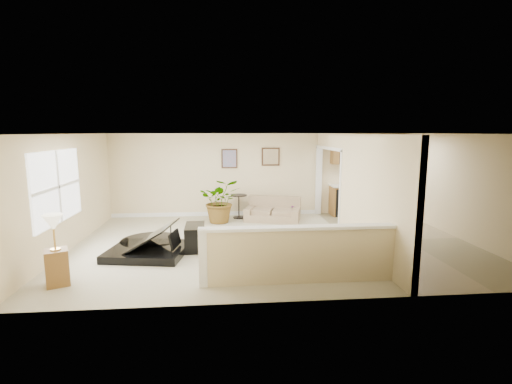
{
  "coord_description": "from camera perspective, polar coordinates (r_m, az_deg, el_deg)",
  "views": [
    {
      "loc": [
        -1.15,
        -8.2,
        2.54
      ],
      "look_at": [
        -0.38,
        0.4,
        1.14
      ],
      "focal_mm": 26.0,
      "sensor_mm": 36.0,
      "label": 1
    }
  ],
  "objects": [
    {
      "name": "floor",
      "position": [
        8.66,
        2.76,
        -7.84
      ],
      "size": [
        9.0,
        9.0,
        0.0
      ],
      "primitive_type": "plane",
      "color": "#C3B998",
      "rests_on": "ground"
    },
    {
      "name": "back_wall",
      "position": [
        11.34,
        0.73,
        2.68
      ],
      "size": [
        9.0,
        0.04,
        2.5
      ],
      "primitive_type": "cube",
      "color": "beige",
      "rests_on": "floor"
    },
    {
      "name": "front_wall",
      "position": [
        5.48,
        7.16,
        -4.45
      ],
      "size": [
        9.0,
        0.04,
        2.5
      ],
      "primitive_type": "cube",
      "color": "beige",
      "rests_on": "floor"
    },
    {
      "name": "left_wall",
      "position": [
        8.95,
        -27.03,
        -0.08
      ],
      "size": [
        0.04,
        6.0,
        2.5
      ],
      "primitive_type": "cube",
      "color": "beige",
      "rests_on": "floor"
    },
    {
      "name": "right_wall",
      "position": [
        10.05,
        29.16,
        0.67
      ],
      "size": [
        0.04,
        6.0,
        2.5
      ],
      "primitive_type": "cube",
      "color": "beige",
      "rests_on": "floor"
    },
    {
      "name": "ceiling",
      "position": [
        8.28,
        2.89,
        8.93
      ],
      "size": [
        9.0,
        6.0,
        0.04
      ],
      "primitive_type": "cube",
      "color": "silver",
      "rests_on": "back_wall"
    },
    {
      "name": "kitchen_vinyl",
      "position": [
        9.6,
        21.86,
        -6.77
      ],
      "size": [
        2.7,
        6.0,
        0.01
      ],
      "primitive_type": "cube",
      "color": "gray",
      "rests_on": "floor"
    },
    {
      "name": "interior_partition",
      "position": [
        9.05,
        13.95,
        0.56
      ],
      "size": [
        0.18,
        5.99,
        2.5
      ],
      "color": "beige",
      "rests_on": "floor"
    },
    {
      "name": "pony_half_wall",
      "position": [
        6.36,
        6.35,
        -9.37
      ],
      "size": [
        3.42,
        0.22,
        1.0
      ],
      "color": "beige",
      "rests_on": "floor"
    },
    {
      "name": "left_window",
      "position": [
        8.46,
        -28.28,
        0.72
      ],
      "size": [
        0.05,
        2.15,
        1.45
      ],
      "primitive_type": "cube",
      "color": "white",
      "rests_on": "left_wall"
    },
    {
      "name": "wall_art_left",
      "position": [
        11.2,
        -4.11,
        5.15
      ],
      "size": [
        0.48,
        0.04,
        0.58
      ],
      "color": "#3C2616",
      "rests_on": "back_wall"
    },
    {
      "name": "wall_mirror",
      "position": [
        11.29,
        2.27,
        5.45
      ],
      "size": [
        0.55,
        0.04,
        0.55
      ],
      "color": "#3C2616",
      "rests_on": "back_wall"
    },
    {
      "name": "kitchen_cabinets",
      "position": [
        11.88,
        16.35,
        0.77
      ],
      "size": [
        2.36,
        0.65,
        2.33
      ],
      "color": "brown",
      "rests_on": "floor"
    },
    {
      "name": "piano",
      "position": [
        8.15,
        -16.53,
        -4.87
      ],
      "size": [
        1.98,
        2.02,
        1.46
      ],
      "rotation": [
        0.0,
        0.0,
        -0.17
      ],
      "color": "black",
      "rests_on": "floor"
    },
    {
      "name": "piano_bench",
      "position": [
        8.26,
        -9.37,
        -6.87
      ],
      "size": [
        0.43,
        0.81,
        0.54
      ],
      "primitive_type": "cube",
      "rotation": [
        0.0,
        0.0,
        0.02
      ],
      "color": "black",
      "rests_on": "floor"
    },
    {
      "name": "loveseat",
      "position": [
        10.77,
        2.55,
        -2.61
      ],
      "size": [
        1.78,
        1.29,
        0.88
      ],
      "rotation": [
        0.0,
        0.0,
        -0.29
      ],
      "color": "#947A5E",
      "rests_on": "floor"
    },
    {
      "name": "accent_table",
      "position": [
        11.02,
        -2.66,
        -1.72
      ],
      "size": [
        0.48,
        0.48,
        0.7
      ],
      "color": "black",
      "rests_on": "floor"
    },
    {
      "name": "palm_plant",
      "position": [
        10.49,
        -5.45,
        -1.39
      ],
      "size": [
        1.14,
        0.99,
        1.26
      ],
      "color": "black",
      "rests_on": "floor"
    },
    {
      "name": "small_plant",
      "position": [
        10.95,
        5.88,
        -3.12
      ],
      "size": [
        0.35,
        0.35,
        0.49
      ],
      "color": "black",
      "rests_on": "floor"
    },
    {
      "name": "lamp_stand",
      "position": [
        7.08,
        -28.41,
        -8.59
      ],
      "size": [
        0.47,
        0.47,
        1.21
      ],
      "color": "brown",
      "rests_on": "floor"
    }
  ]
}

